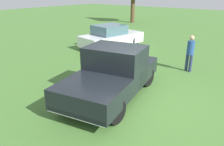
# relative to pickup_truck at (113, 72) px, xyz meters

# --- Properties ---
(ground_plane) EXTENTS (80.00, 80.00, 0.00)m
(ground_plane) POSITION_rel_pickup_truck_xyz_m (-0.21, 0.95, -0.91)
(ground_plane) COLOR #477533
(pickup_truck) EXTENTS (4.86, 2.87, 1.78)m
(pickup_truck) POSITION_rel_pickup_truck_xyz_m (0.00, 0.00, 0.00)
(pickup_truck) COLOR black
(pickup_truck) RESTS_ON ground_plane
(sedan_near) EXTENTS (4.52, 2.56, 1.48)m
(sedan_near) POSITION_rel_pickup_truck_xyz_m (-5.49, -4.49, -0.22)
(sedan_near) COLOR black
(sedan_near) RESTS_ON ground_plane
(person_bystander) EXTENTS (0.38, 0.38, 1.70)m
(person_bystander) POSITION_rel_pickup_truck_xyz_m (-4.16, 1.22, 0.05)
(person_bystander) COLOR navy
(person_bystander) RESTS_ON ground_plane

